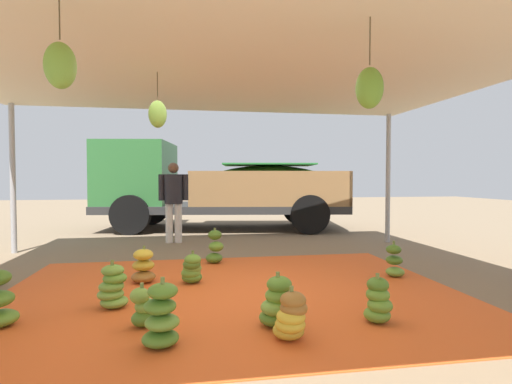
% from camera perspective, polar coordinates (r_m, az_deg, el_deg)
% --- Properties ---
extents(ground_plane, '(40.00, 40.00, 0.00)m').
position_cam_1_polar(ground_plane, '(7.94, -5.75, -8.28)').
color(ground_plane, '#7F6B51').
extents(tarp_orange, '(5.57, 4.25, 0.01)m').
position_cam_1_polar(tarp_orange, '(5.03, -3.41, -14.30)').
color(tarp_orange, '#E05B23').
rests_on(tarp_orange, ground).
extents(tent_canopy, '(8.00, 7.00, 2.88)m').
position_cam_1_polar(tent_canopy, '(4.92, -3.45, 18.20)').
color(tent_canopy, '#9EA0A5').
rests_on(tent_canopy, ground).
extents(banana_bunch_0, '(0.39, 0.39, 0.58)m').
position_cam_1_polar(banana_bunch_0, '(3.56, -13.50, -17.11)').
color(banana_bunch_0, '#518428').
rests_on(banana_bunch_0, tarp_orange).
extents(banana_bunch_1, '(0.43, 0.43, 0.49)m').
position_cam_1_polar(banana_bunch_1, '(5.64, -15.94, -10.35)').
color(banana_bunch_1, '#996628').
rests_on(banana_bunch_1, tarp_orange).
extents(banana_bunch_2, '(0.30, 0.29, 0.42)m').
position_cam_1_polar(banana_bunch_2, '(4.04, -15.97, -15.80)').
color(banana_bunch_2, '#518428').
rests_on(banana_bunch_2, tarp_orange).
extents(banana_bunch_3, '(0.44, 0.41, 0.52)m').
position_cam_1_polar(banana_bunch_3, '(4.68, -19.95, -12.83)').
color(banana_bunch_3, '#75A83D').
rests_on(banana_bunch_3, tarp_orange).
extents(banana_bunch_5, '(0.37, 0.40, 0.47)m').
position_cam_1_polar(banana_bunch_5, '(3.60, 5.07, -17.55)').
color(banana_bunch_5, gold).
rests_on(banana_bunch_5, tarp_orange).
extents(banana_bunch_6, '(0.30, 0.31, 0.51)m').
position_cam_1_polar(banana_bunch_6, '(6.07, 19.32, -9.48)').
color(banana_bunch_6, '#6B9E38').
rests_on(banana_bunch_6, tarp_orange).
extents(banana_bunch_7, '(0.38, 0.37, 0.44)m').
position_cam_1_polar(banana_bunch_7, '(5.45, -9.23, -10.95)').
color(banana_bunch_7, '#518428').
rests_on(banana_bunch_7, tarp_orange).
extents(banana_bunch_8, '(0.39, 0.39, 0.58)m').
position_cam_1_polar(banana_bunch_8, '(6.65, -5.94, -8.02)').
color(banana_bunch_8, '#477523').
rests_on(banana_bunch_8, tarp_orange).
extents(banana_bunch_10, '(0.40, 0.41, 0.52)m').
position_cam_1_polar(banana_bunch_10, '(3.89, 2.97, -15.69)').
color(banana_bunch_10, '#518428').
rests_on(banana_bunch_10, tarp_orange).
extents(banana_bunch_11, '(0.32, 0.32, 0.48)m').
position_cam_1_polar(banana_bunch_11, '(4.17, 17.20, -14.83)').
color(banana_bunch_11, '#60932D').
rests_on(banana_bunch_11, tarp_orange).
extents(cargo_truck_main, '(6.93, 3.34, 2.40)m').
position_cam_1_polar(cargo_truck_main, '(11.10, -6.14, 0.90)').
color(cargo_truck_main, '#2D2D2D').
rests_on(cargo_truck_main, ground).
extents(worker_0, '(0.64, 0.39, 1.76)m').
position_cam_1_polar(worker_0, '(8.84, -11.80, -0.57)').
color(worker_0, silver).
rests_on(worker_0, ground).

